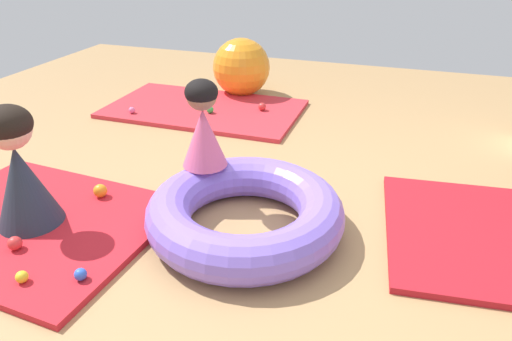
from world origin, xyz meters
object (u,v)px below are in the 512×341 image
play_ball_red_second (15,243)px  play_ball_red (262,107)px  inflatable_cushion (245,212)px  play_ball_orange (100,191)px  exercise_ball_large (241,67)px  play_ball_green (210,110)px  play_ball_pink (132,110)px  child_in_pink (203,125)px  adult_seated (19,169)px  play_ball_yellow (22,277)px  play_ball_blue (81,274)px

play_ball_red_second → play_ball_red: bearing=76.4°
inflatable_cushion → play_ball_orange: 1.01m
exercise_ball_large → inflatable_cushion: bearing=-69.6°
play_ball_green → play_ball_pink: bearing=-161.3°
play_ball_green → exercise_ball_large: size_ratio=0.11×
play_ball_red → play_ball_red_second: size_ratio=0.98×
child_in_pink → adult_seated: bearing=-138.2°
exercise_ball_large → adult_seated: bearing=-96.8°
play_ball_pink → play_ball_orange: (0.64, -1.42, 0.01)m
adult_seated → play_ball_yellow: size_ratio=11.77×
adult_seated → play_ball_pink: 1.88m
child_in_pink → play_ball_orange: bearing=-153.1°
play_ball_red_second → play_ball_green: bearing=85.9°
play_ball_blue → play_ball_yellow: 0.28m
play_ball_pink → play_ball_yellow: (0.77, -2.25, 0.00)m
play_ball_blue → play_ball_green: (-0.33, 2.38, 0.00)m
play_ball_orange → play_ball_red_second: bearing=-99.6°
play_ball_green → play_ball_red: bearing=26.9°
play_ball_yellow → exercise_ball_large: size_ratio=0.10×
play_ball_yellow → play_ball_red_second: size_ratio=0.80×
play_ball_yellow → exercise_ball_large: (-0.01, 3.21, 0.23)m
play_ball_blue → play_ball_red_second: 0.50m
play_ball_orange → exercise_ball_large: size_ratio=0.15×
play_ball_green → play_ball_yellow: play_ball_green is taller
adult_seated → play_ball_yellow: bearing=-134.1°
inflatable_cushion → play_ball_green: (-0.95, 1.68, -0.06)m
play_ball_blue → play_ball_red_second: bearing=168.9°
play_ball_blue → play_ball_yellow: play_ball_blue is taller
inflatable_cushion → play_ball_pink: (-1.65, 1.44, -0.06)m
child_in_pink → play_ball_pink: 1.80m
play_ball_pink → play_ball_red_second: 2.12m
child_in_pink → play_ball_blue: (-0.25, -0.97, -0.46)m
play_ball_pink → adult_seated: bearing=-76.6°
exercise_ball_large → play_ball_yellow: bearing=-89.7°
play_ball_pink → play_ball_yellow: bearing=-71.1°
adult_seated → play_ball_yellow: 0.65m
inflatable_cushion → child_in_pink: (-0.36, 0.27, 0.40)m
child_in_pink → exercise_ball_large: (-0.53, 2.14, -0.23)m
play_ball_red_second → exercise_ball_large: 3.03m
play_ball_blue → adult_seated: bearing=150.2°
play_ball_orange → play_ball_red_second: size_ratio=1.14×
play_ball_red_second → exercise_ball_large: (0.22, 3.01, 0.22)m
play_ball_blue → play_ball_red_second: play_ball_red_second is taller
play_ball_red_second → play_ball_pink: bearing=104.7°
adult_seated → play_ball_orange: adult_seated is taller
play_ball_red → play_ball_pink: play_ball_red is taller
child_in_pink → exercise_ball_large: bearing=109.9°
play_ball_red → play_ball_red_second: bearing=-103.6°
play_ball_green → play_ball_red_second: 2.29m
play_ball_blue → inflatable_cushion: bearing=48.8°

